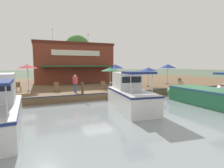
{
  "coord_description": "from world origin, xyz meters",
  "views": [
    {
      "loc": [
        13.75,
        -4.33,
        3.0
      ],
      "look_at": [
        -1.0,
        1.76,
        1.3
      ],
      "focal_mm": 28.0,
      "sensor_mm": 36.0,
      "label": 1
    }
  ],
  "objects": [
    {
      "name": "cafe_chair_facing_river",
      "position": [
        -2.39,
        1.42,
        1.08
      ],
      "size": [
        0.47,
        0.47,
        0.85
      ],
      "color": "brown",
      "rests_on": "quay_deck"
    },
    {
      "name": "waterfront_restaurant",
      "position": [
        -13.68,
        0.26,
        3.36
      ],
      "size": [
        10.11,
        10.78,
        7.77
      ],
      "color": "brown",
      "rests_on": "quay_deck"
    },
    {
      "name": "ground_plane",
      "position": [
        0.0,
        0.0,
        0.0
      ],
      "size": [
        220.0,
        220.0,
        0.0
      ],
      "primitive_type": "plane",
      "color": "#4C5B47"
    },
    {
      "name": "motorboat_second_along",
      "position": [
        4.41,
        7.2,
        0.75
      ],
      "size": [
        7.69,
        2.71,
        2.47
      ],
      "color": "#287047",
      "rests_on": "river_water"
    },
    {
      "name": "patio_umbrella_back_row",
      "position": [
        -2.39,
        2.13,
        2.6
      ],
      "size": [
        1.84,
        1.84,
        2.22
      ],
      "color": "#B7B7B7",
      "rests_on": "quay_deck"
    },
    {
      "name": "tree_upstream_bank",
      "position": [
        -18.6,
        2.05,
        6.08
      ],
      "size": [
        4.87,
        4.64,
        7.93
      ],
      "color": "brown",
      "rests_on": "quay_deck"
    },
    {
      "name": "person_near_entrance",
      "position": [
        -1.81,
        -1.46,
        1.58
      ],
      "size": [
        0.45,
        0.45,
        1.58
      ],
      "color": "#2D5193",
      "rests_on": "quay_deck"
    },
    {
      "name": "patio_umbrella_near_quay_edge",
      "position": [
        -4.46,
        -5.38,
        2.9
      ],
      "size": [
        1.81,
        1.81,
        2.54
      ],
      "color": "#B7B7B7",
      "rests_on": "quay_deck"
    },
    {
      "name": "patio_umbrella_mid_patio_right",
      "position": [
        -5.66,
        4.17,
        2.87
      ],
      "size": [
        1.95,
        1.95,
        2.55
      ],
      "color": "#B7B7B7",
      "rests_on": "quay_deck"
    },
    {
      "name": "quay_deck",
      "position": [
        -11.0,
        0.0,
        0.3
      ],
      "size": [
        22.0,
        56.0,
        0.6
      ],
      "primitive_type": "cube",
      "color": "brown",
      "rests_on": "ground"
    },
    {
      "name": "motorboat_fourth_along",
      "position": [
        3.04,
        1.27,
        0.98
      ],
      "size": [
        5.97,
        2.55,
        2.56
      ],
      "color": "silver",
      "rests_on": "river_water"
    },
    {
      "name": "quay_edge_fender",
      "position": [
        -0.1,
        0.0,
        0.65
      ],
      "size": [
        0.2,
        50.4,
        0.1
      ],
      "primitive_type": "cube",
      "color": "#2D2D33",
      "rests_on": "quay_deck"
    },
    {
      "name": "patio_umbrella_mid_patio_left",
      "position": [
        -3.03,
        7.08,
        2.56
      ],
      "size": [
        1.94,
        1.94,
        2.21
      ],
      "color": "#B7B7B7",
      "rests_on": "quay_deck"
    },
    {
      "name": "cafe_chair_back_row_seat",
      "position": [
        -2.92,
        -2.95,
        1.08
      ],
      "size": [
        0.51,
        0.51,
        0.85
      ],
      "color": "brown",
      "rests_on": "quay_deck"
    },
    {
      "name": "cafe_chair_mid_patio",
      "position": [
        -2.62,
        11.44,
        1.08
      ],
      "size": [
        0.49,
        0.49,
        0.85
      ],
      "color": "brown",
      "rests_on": "quay_deck"
    },
    {
      "name": "patio_umbrella_by_entrance",
      "position": [
        -4.4,
        10.98,
        2.9
      ],
      "size": [
        2.18,
        2.18,
        2.59
      ],
      "color": "#B7B7B7",
      "rests_on": "quay_deck"
    },
    {
      "name": "cafe_chair_beside_entrance",
      "position": [
        -4.45,
        -6.26,
        1.08
      ],
      "size": [
        0.55,
        0.55,
        0.85
      ],
      "color": "brown",
      "rests_on": "quay_deck"
    },
    {
      "name": "mooring_post",
      "position": [
        -0.35,
        -1.14,
        1.1
      ],
      "size": [
        0.22,
        0.22,
        0.98
      ],
      "color": "#473323",
      "rests_on": "quay_deck"
    }
  ]
}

